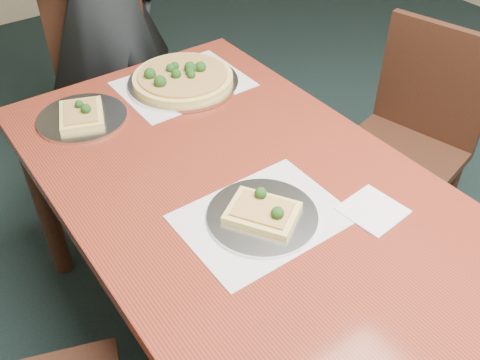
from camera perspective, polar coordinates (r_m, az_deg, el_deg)
dining_table at (r=1.51m, az=-0.00°, el=-2.66°), size 0.90×1.50×0.75m
chair_far at (r=2.45m, az=-14.38°, el=10.37°), size 0.55×0.55×0.91m
chair_right at (r=2.13m, az=17.78°, el=4.69°), size 0.51×0.51×0.91m
diner at (r=2.37m, az=-14.46°, el=17.49°), size 0.63×0.44×1.64m
placemat_main at (r=1.88m, az=-6.06°, el=10.15°), size 0.42×0.32×0.00m
placemat_near at (r=1.34m, az=2.38°, el=-4.04°), size 0.40×0.30×0.00m
pizza_pan at (r=1.87m, az=-6.15°, el=10.72°), size 0.38×0.38×0.07m
slice_plate_near at (r=1.33m, az=2.43°, el=-3.63°), size 0.28×0.28×0.06m
slice_plate_far at (r=1.75m, az=-16.51°, el=6.57°), size 0.28×0.28×0.06m
napkin at (r=1.40m, az=13.99°, el=-3.17°), size 0.15×0.15×0.01m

